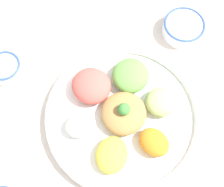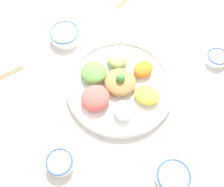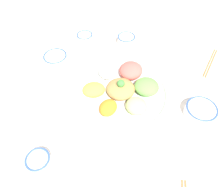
{
  "view_description": "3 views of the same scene",
  "coord_description": "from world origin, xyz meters",
  "views": [
    {
      "loc": [
        -0.23,
        -0.04,
        0.78
      ],
      "look_at": [
        0.02,
        0.04,
        0.1
      ],
      "focal_mm": 50.0,
      "sensor_mm": 36.0,
      "label": 1
    },
    {
      "loc": [
        -0.18,
        0.4,
        0.87
      ],
      "look_at": [
        0.01,
        0.05,
        0.03
      ],
      "focal_mm": 42.0,
      "sensor_mm": 36.0,
      "label": 2
    },
    {
      "loc": [
        -0.04,
        -0.56,
        0.7
      ],
      "look_at": [
        -0.03,
        -0.04,
        0.06
      ],
      "focal_mm": 35.0,
      "sensor_mm": 36.0,
      "label": 3
    }
  ],
  "objects": [
    {
      "name": "ground_plane",
      "position": [
        0.0,
        0.0,
        0.0
      ],
      "size": [
        2.4,
        2.4,
        0.0
      ],
      "primitive_type": "plane",
      "color": "silver"
    },
    {
      "name": "salad_platter",
      "position": [
        0.0,
        0.01,
        0.03
      ],
      "size": [
        0.4,
        0.4,
        0.09
      ],
      "color": "white",
      "rests_on": "ground_plane"
    },
    {
      "name": "sauce_bowl_red",
      "position": [
        -0.29,
        0.21,
        0.02
      ],
      "size": [
        0.11,
        0.11,
        0.04
      ],
      "color": "white",
      "rests_on": "ground_plane"
    },
    {
      "name": "sauce_bowl_dark",
      "position": [
        -0.28,
        -0.28,
        0.02
      ],
      "size": [
        0.08,
        0.08,
        0.03
      ],
      "color": "white",
      "rests_on": "ground_plane"
    },
    {
      "name": "rice_bowl_plain",
      "position": [
        0.04,
        0.34,
        0.02
      ],
      "size": [
        0.09,
        0.09,
        0.04
      ],
      "color": "white",
      "rests_on": "ground_plane"
    },
    {
      "name": "sauce_bowl_far",
      "position": [
        0.3,
        -0.1,
        0.02
      ],
      "size": [
        0.12,
        0.12,
        0.04
      ],
      "color": "white",
      "rests_on": "ground_plane"
    },
    {
      "name": "serving_spoon_main",
      "position": [
        -0.34,
        -0.06,
        0.0
      ],
      "size": [
        0.14,
        0.07,
        0.01
      ],
      "rotation": [
        0.0,
        0.0,
        5.97
      ],
      "color": "silver",
      "rests_on": "ground_plane"
    }
  ]
}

